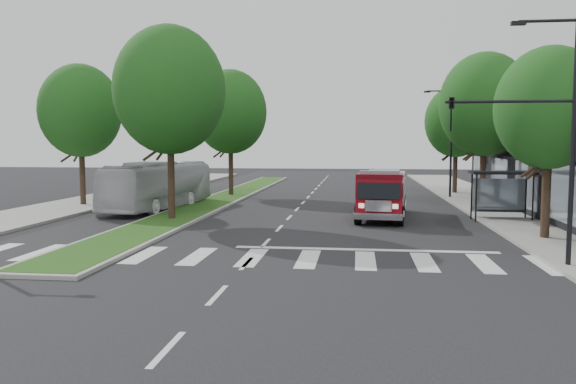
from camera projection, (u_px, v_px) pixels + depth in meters
name	position (u px, v px, depth m)	size (l,w,h in m)	color
ground	(266.00, 243.00, 22.92)	(140.00, 140.00, 0.00)	black
sidewalk_right	(516.00, 215.00, 31.27)	(5.00, 80.00, 0.15)	gray
sidewalk_left	(60.00, 208.00, 34.57)	(5.00, 80.00, 0.15)	gray
median	(225.00, 198.00, 41.44)	(3.00, 50.00, 0.15)	gray
bus_shelter	(501.00, 182.00, 29.43)	(3.20, 1.60, 2.61)	black
tree_right_near	(549.00, 108.00, 23.02)	(4.40, 4.40, 8.05)	black
tree_right_mid	(485.00, 104.00, 34.80)	(5.60, 5.60, 9.72)	black
tree_right_far	(456.00, 121.00, 44.74)	(5.00, 5.00, 8.73)	black
tree_median_near	(170.00, 90.00, 29.00)	(5.80, 5.80, 10.16)	black
tree_median_far	(230.00, 112.00, 42.87)	(5.60, 5.60, 9.72)	black
tree_left_mid	(80.00, 111.00, 35.97)	(5.20, 5.20, 9.16)	black
streetlight_right_near	(545.00, 124.00, 17.88)	(4.08, 0.22, 8.00)	black
streetlight_right_far	(449.00, 138.00, 41.05)	(2.11, 0.20, 8.00)	black
fire_engine	(383.00, 194.00, 30.79)	(3.10, 8.00, 2.71)	#53040B
city_bus	(159.00, 185.00, 34.78)	(2.48, 10.60, 2.95)	silver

